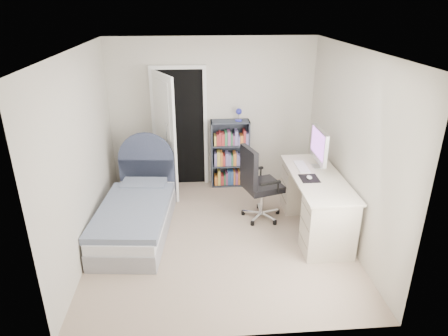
{
  "coord_description": "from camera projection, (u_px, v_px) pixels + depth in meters",
  "views": [
    {
      "loc": [
        -0.31,
        -4.72,
        3.03
      ],
      "look_at": [
        0.06,
        0.1,
        0.98
      ],
      "focal_mm": 32.0,
      "sensor_mm": 36.0,
      "label": 1
    }
  ],
  "objects": [
    {
      "name": "bookcase",
      "position": [
        231.0,
        156.0,
        6.87
      ],
      "size": [
        0.65,
        0.28,
        1.38
      ],
      "color": "#323844",
      "rests_on": "ground"
    },
    {
      "name": "desk",
      "position": [
        315.0,
        200.0,
        5.55
      ],
      "size": [
        0.67,
        1.67,
        1.37
      ],
      "color": "beige",
      "rests_on": "ground"
    },
    {
      "name": "bed",
      "position": [
        137.0,
        213.0,
        5.58
      ],
      "size": [
        1.06,
        1.97,
        1.17
      ],
      "color": "gray",
      "rests_on": "ground"
    },
    {
      "name": "room_shell",
      "position": [
        220.0,
        151.0,
        5.05
      ],
      "size": [
        3.5,
        3.7,
        2.6
      ],
      "color": "gray",
      "rests_on": "ground"
    },
    {
      "name": "door",
      "position": [
        170.0,
        132.0,
        6.49
      ],
      "size": [
        0.92,
        0.76,
        2.06
      ],
      "color": "black",
      "rests_on": "ground"
    },
    {
      "name": "office_chair",
      "position": [
        257.0,
        180.0,
        5.74
      ],
      "size": [
        0.63,
        0.64,
        1.13
      ],
      "color": "silver",
      "rests_on": "ground"
    },
    {
      "name": "nightstand",
      "position": [
        153.0,
        168.0,
        6.8
      ],
      "size": [
        0.37,
        0.37,
        0.55
      ],
      "color": "tan",
      "rests_on": "ground"
    },
    {
      "name": "floor_lamp",
      "position": [
        170.0,
        168.0,
        6.42
      ],
      "size": [
        0.18,
        0.18,
        1.29
      ],
      "color": "silver",
      "rests_on": "ground"
    }
  ]
}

